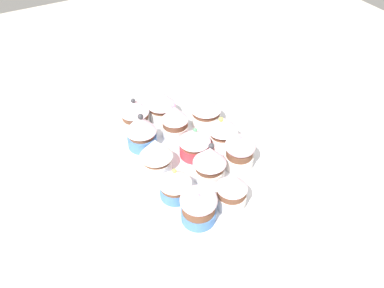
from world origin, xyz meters
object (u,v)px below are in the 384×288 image
cupcake_9 (233,189)px  cupcake_1 (141,131)px  cupcake_0 (135,113)px  cupcake_4 (199,206)px  cupcake_6 (174,121)px  cupcake_7 (195,143)px  cupcake_8 (212,161)px  napkin (101,95)px  cupcake_12 (240,152)px  cupcake_5 (163,104)px  cupcake_11 (222,130)px  cupcake_10 (206,110)px  cupcake_3 (175,183)px  cupcake_2 (156,154)px  baking_tray (192,157)px

cupcake_9 → cupcake_1: bearing=-160.5°
cupcake_1 → cupcake_9: 22.59cm
cupcake_0 → cupcake_4: cupcake_0 is taller
cupcake_6 → cupcake_7: cupcake_6 is taller
cupcake_8 → napkin: size_ratio=0.55×
cupcake_0 → cupcake_12: (20.32, 12.64, -0.23)cm
cupcake_1 → cupcake_12: 19.73cm
cupcake_4 → napkin: size_ratio=0.47×
cupcake_5 → cupcake_11: size_ratio=0.98×
cupcake_11 → cupcake_8: bearing=-43.6°
cupcake_4 → cupcake_8: 10.15cm
cupcake_7 → cupcake_10: bearing=138.1°
cupcake_12 → cupcake_0: bearing=-148.1°
cupcake_8 → cupcake_10: cupcake_8 is taller
cupcake_5 → cupcake_4: bearing=-13.8°
cupcake_5 → cupcake_1: bearing=-50.8°
cupcake_5 → cupcake_12: bearing=16.9°
cupcake_4 → cupcake_6: bearing=163.6°
cupcake_3 → cupcake_5: (-21.16, 7.82, 0.34)cm
cupcake_4 → cupcake_2: bearing=-175.5°
cupcake_10 → cupcake_11: (7.18, -0.47, -0.07)cm
cupcake_1 → cupcake_8: cupcake_1 is taller
cupcake_5 → cupcake_12: size_ratio=1.00×
cupcake_12 → cupcake_8: bearing=-90.9°
baking_tray → cupcake_9: cupcake_9 is taller
cupcake_8 → cupcake_10: 15.60cm
cupcake_6 → cupcake_8: 13.79cm
cupcake_2 → cupcake_4: 13.96cm
baking_tray → cupcake_5: (-13.61, 0.31, 4.21)cm
cupcake_0 → cupcake_3: (21.19, -1.34, -0.38)cm
cupcake_2 → napkin: size_ratio=0.53×
cupcake_8 → cupcake_6: bearing=-177.0°
napkin → cupcake_0: bearing=8.9°
baking_tray → cupcake_6: bearing=-178.2°
cupcake_1 → cupcake_6: cupcake_1 is taller
cupcake_3 → cupcake_6: bearing=153.7°
baking_tray → cupcake_0: (-13.64, -6.16, 4.25)cm
cupcake_9 → napkin: (-43.57, -8.84, -4.60)cm
cupcake_10 → cupcake_0: bearing=-114.7°
cupcake_0 → cupcake_2: bearing=-5.8°
baking_tray → cupcake_7: size_ratio=5.99×
cupcake_0 → cupcake_8: (20.23, 6.65, 0.20)cm
cupcake_1 → cupcake_3: size_ratio=1.22×
cupcake_3 → cupcake_9: cupcake_9 is taller
cupcake_5 → cupcake_7: size_ratio=1.04×
cupcake_6 → napkin: (-22.47, -8.43, -4.55)cm
cupcake_4 → cupcake_8: size_ratio=0.86×
cupcake_3 → cupcake_9: 10.01cm
cupcake_8 → cupcake_11: (-6.79, 6.47, -0.28)cm
cupcake_3 → cupcake_9: size_ratio=0.89×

